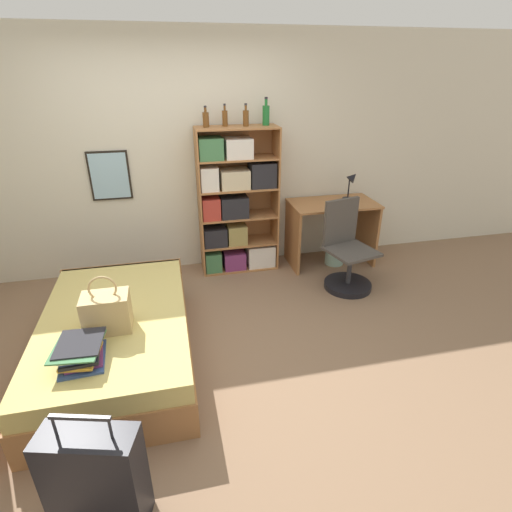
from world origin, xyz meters
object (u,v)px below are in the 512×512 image
(suitcase, at_px, (96,479))
(desk_lamp, at_px, (352,181))
(bottle_green, at_px, (206,119))
(bookcase, at_px, (234,206))
(bottle_brown, at_px, (225,118))
(bottle_blue, at_px, (266,115))
(book_stack_on_bed, at_px, (81,352))
(waste_bin, at_px, (335,253))
(bed, at_px, (118,337))
(desk_chair, at_px, (347,261))
(handbag, at_px, (107,312))
(bottle_clear, at_px, (246,118))
(desk, at_px, (332,223))

(suitcase, relative_size, desk_lamp, 2.20)
(bottle_green, relative_size, desk_lamp, 0.61)
(bookcase, height_order, bottle_brown, bottle_brown)
(bottle_blue, bearing_deg, book_stack_on_bed, -131.05)
(desk_lamp, distance_m, waste_bin, 0.88)
(bed, distance_m, waste_bin, 2.76)
(book_stack_on_bed, relative_size, desk_chair, 0.41)
(handbag, xyz_separation_m, bottle_clear, (1.39, 1.65, 1.14))
(bottle_green, distance_m, desk_chair, 2.11)
(book_stack_on_bed, relative_size, bottle_green, 1.85)
(suitcase, height_order, desk_lamp, desk_lamp)
(bookcase, height_order, desk, bookcase)
(book_stack_on_bed, relative_size, bottle_blue, 1.37)
(bookcase, relative_size, bottle_clear, 7.28)
(book_stack_on_bed, height_order, bottle_blue, bottle_blue)
(bed, xyz_separation_m, suitcase, (0.01, -1.34, 0.09))
(book_stack_on_bed, xyz_separation_m, waste_bin, (2.59, 1.81, -0.37))
(bed, distance_m, suitcase, 1.35)
(bookcase, relative_size, desk_chair, 1.72)
(desk, xyz_separation_m, waste_bin, (0.05, -0.06, -0.37))
(bed, height_order, handbag, handbag)
(bottle_clear, bearing_deg, bottle_brown, 169.65)
(bottle_brown, height_order, bottle_blue, bottle_blue)
(suitcase, xyz_separation_m, bottle_clear, (1.36, 2.80, 1.42))
(bottle_blue, xyz_separation_m, desk_chair, (0.74, -0.74, -1.46))
(handbag, relative_size, bookcase, 0.27)
(bottle_green, distance_m, bottle_brown, 0.20)
(bottle_blue, height_order, desk, bottle_blue)
(handbag, height_order, desk_lamp, desk_lamp)
(bottle_green, relative_size, bottle_blue, 0.74)
(suitcase, height_order, desk_chair, desk_chair)
(handbag, bearing_deg, desk_chair, 21.84)
(handbag, distance_m, waste_bin, 2.89)
(desk_chair, bearing_deg, bottle_blue, 135.05)
(desk, height_order, waste_bin, desk)
(bottle_brown, bearing_deg, bottle_green, -174.13)
(bottle_clear, distance_m, desk_lamp, 1.46)
(bed, height_order, bottle_blue, bottle_blue)
(bottle_green, bearing_deg, desk_chair, -27.97)
(bottle_green, height_order, waste_bin, bottle_green)
(waste_bin, bearing_deg, bottle_green, 172.60)
(suitcase, distance_m, desk_lamp, 3.86)
(handbag, distance_m, desk, 2.85)
(bottle_green, distance_m, desk, 1.87)
(bed, bearing_deg, bottle_blue, 42.66)
(bottle_green, distance_m, bottle_blue, 0.64)
(desk_lamp, bearing_deg, waste_bin, -145.58)
(desk_chair, bearing_deg, book_stack_on_bed, -152.89)
(handbag, bearing_deg, desk, 32.63)
(bottle_green, height_order, bottle_clear, bottle_clear)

